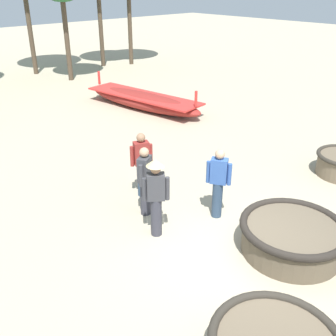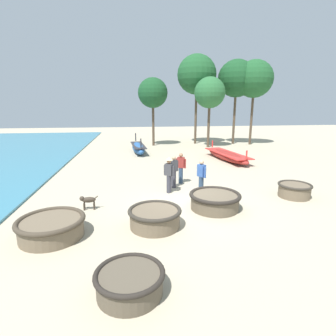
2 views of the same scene
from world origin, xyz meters
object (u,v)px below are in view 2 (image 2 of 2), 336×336
(coracle_weathered, at_px, (155,217))
(long_boat_blue_hull, at_px, (138,148))
(fisherman_standing_left, at_px, (174,171))
(fisherman_crouching, at_px, (169,172))
(tree_center, at_px, (153,93))
(tree_rightmost, at_px, (236,79))
(tree_left_mid, at_px, (210,93))
(fisherman_hauling, at_px, (201,176))
(coracle_beside_post, at_px, (51,227))
(coracle_upturned, at_px, (215,200))
(dog, at_px, (88,200))
(tree_tall_back, at_px, (197,75))
(long_boat_red_hull, at_px, (227,156))
(fisherman_standing_right, at_px, (181,167))
(tree_right_mid, at_px, (254,79))
(coracle_tilted, at_px, (130,281))
(coracle_nearest, at_px, (294,190))

(coracle_weathered, height_order, long_boat_blue_hull, long_boat_blue_hull)
(long_boat_blue_hull, bearing_deg, fisherman_standing_left, -81.71)
(fisherman_crouching, height_order, tree_center, tree_center)
(tree_center, relative_size, tree_rightmost, 0.78)
(fisherman_crouching, bearing_deg, tree_left_mid, 66.62)
(fisherman_hauling, relative_size, tree_rightmost, 0.19)
(coracle_beside_post, height_order, tree_left_mid, tree_left_mid)
(coracle_upturned, bearing_deg, tree_rightmost, 66.57)
(coracle_weathered, xyz_separation_m, coracle_beside_post, (-3.15, -0.28, -0.00))
(fisherman_hauling, distance_m, dog, 4.92)
(coracle_weathered, height_order, dog, coracle_weathered)
(dog, bearing_deg, tree_tall_back, 64.06)
(long_boat_blue_hull, distance_m, fisherman_crouching, 10.82)
(coracle_beside_post, relative_size, dog, 2.93)
(long_boat_red_hull, bearing_deg, fisherman_hauling, -118.26)
(coracle_beside_post, xyz_separation_m, long_boat_blue_hull, (2.97, 14.39, 0.08))
(fisherman_standing_right, distance_m, tree_center, 13.96)
(coracle_weathered, distance_m, tree_left_mid, 18.20)
(tree_tall_back, bearing_deg, tree_right_mid, -14.33)
(tree_left_mid, bearing_deg, fisherman_standing_right, -112.57)
(tree_rightmost, bearing_deg, fisherman_standing_left, -121.10)
(coracle_beside_post, relative_size, tree_right_mid, 0.24)
(long_boat_red_hull, height_order, fisherman_standing_left, fisherman_standing_left)
(coracle_beside_post, bearing_deg, tree_tall_back, 64.73)
(long_boat_red_hull, distance_m, fisherman_hauling, 8.11)
(coracle_weathered, height_order, tree_right_mid, tree_right_mid)
(coracle_weathered, xyz_separation_m, coracle_upturned, (2.42, 1.23, 0.00))
(tree_center, bearing_deg, tree_tall_back, 10.09)
(tree_center, bearing_deg, coracle_beside_post, -104.01)
(fisherman_standing_left, bearing_deg, coracle_weathered, -107.23)
(long_boat_red_hull, xyz_separation_m, tree_left_mid, (0.37, 6.21, 4.70))
(long_boat_red_hull, distance_m, fisherman_standing_left, 7.77)
(coracle_beside_post, bearing_deg, tree_center, 75.99)
(coracle_tilted, distance_m, long_boat_blue_hull, 17.20)
(dog, distance_m, tree_left_mid, 17.68)
(coracle_upturned, bearing_deg, tree_right_mid, 61.32)
(fisherman_standing_right, bearing_deg, long_boat_red_hull, 50.29)
(long_boat_blue_hull, xyz_separation_m, tree_right_mid, (11.50, 3.38, 5.99))
(coracle_upturned, distance_m, tree_left_mid, 16.34)
(long_boat_blue_hull, relative_size, tree_right_mid, 0.57)
(coracle_nearest, xyz_separation_m, fisherman_crouching, (-5.33, 1.31, 0.63))
(coracle_nearest, bearing_deg, long_boat_red_hull, 90.69)
(long_boat_red_hull, bearing_deg, fisherman_standing_right, -129.71)
(long_boat_red_hull, distance_m, tree_left_mid, 7.80)
(fisherman_hauling, distance_m, fisherman_crouching, 1.46)
(dog, bearing_deg, tree_right_mid, 48.81)
(coracle_weathered, relative_size, coracle_tilted, 1.16)
(coracle_tilted, relative_size, long_boat_blue_hull, 0.32)
(tree_tall_back, height_order, tree_rightmost, tree_tall_back)
(fisherman_standing_right, relative_size, tree_tall_back, 0.18)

